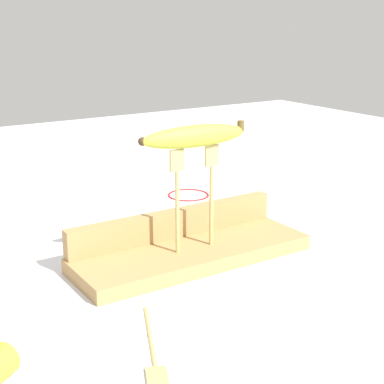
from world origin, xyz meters
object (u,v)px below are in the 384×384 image
at_px(fork_stand_center, 195,189).
at_px(wire_coil, 188,194).
at_px(banana_raised_center, 195,136).
at_px(fork_fallen_far, 153,351).

bearing_deg(fork_stand_center, wire_coil, 59.21).
bearing_deg(wire_coil, fork_stand_center, -120.79).
bearing_deg(wire_coil, banana_raised_center, -120.80).
xyz_separation_m(fork_fallen_far, wire_coil, (0.41, 0.56, -0.00)).
height_order(banana_raised_center, wire_coil, banana_raised_center).
relative_size(fork_stand_center, fork_fallen_far, 0.97).
height_order(fork_stand_center, banana_raised_center, banana_raised_center).
relative_size(banana_raised_center, wire_coil, 1.98).
bearing_deg(fork_stand_center, fork_fallen_far, -133.12).
bearing_deg(banana_raised_center, wire_coil, 59.20).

